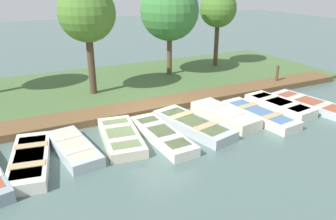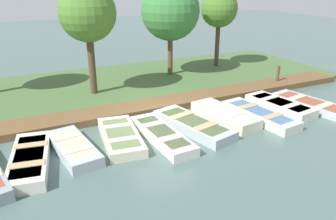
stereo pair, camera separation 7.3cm
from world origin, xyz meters
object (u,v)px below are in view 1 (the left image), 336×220
rowboat_3 (121,137)px  mooring_post_far (277,75)px  rowboat_1 (30,160)px  rowboat_4 (162,135)px  rowboat_2 (74,148)px  rowboat_5 (193,125)px  park_tree_right (218,9)px  rowboat_7 (259,115)px  rowboat_8 (279,105)px  rowboat_9 (309,104)px  park_tree_center (169,11)px  rowboat_6 (224,115)px  park_tree_left (87,14)px

rowboat_3 → mooring_post_far: 9.86m
rowboat_1 → rowboat_4: size_ratio=0.98×
rowboat_2 → rowboat_5: rowboat_5 is taller
rowboat_5 → mooring_post_far: 7.33m
rowboat_5 → park_tree_right: bearing=128.1°
rowboat_7 → mooring_post_far: mooring_post_far is taller
rowboat_8 → mooring_post_far: (-2.72, 2.42, 0.37)m
rowboat_9 → park_tree_right: park_tree_right is taller
park_tree_right → rowboat_9: bearing=-1.2°
rowboat_3 → park_tree_center: bearing=149.2°
rowboat_8 → rowboat_7: bearing=-83.3°
rowboat_6 → rowboat_5: bearing=-89.7°
rowboat_6 → rowboat_2: bearing=-96.8°
rowboat_6 → rowboat_7: 1.43m
rowboat_2 → rowboat_6: 6.02m
rowboat_5 → park_tree_left: (-5.37, -2.38, 3.68)m
rowboat_1 → rowboat_3: (-0.31, 3.00, -0.01)m
mooring_post_far → park_tree_center: (-4.05, -4.34, 3.13)m
rowboat_4 → rowboat_9: bearing=86.7°
mooring_post_far → rowboat_7: bearing=-51.3°
park_tree_left → park_tree_right: (-1.94, 8.36, -0.23)m
rowboat_2 → rowboat_5: (0.13, 4.41, 0.00)m
rowboat_6 → park_tree_center: bearing=165.1°
rowboat_4 → rowboat_5: rowboat_5 is taller
rowboat_1 → park_tree_left: (-5.39, 3.38, 3.68)m
rowboat_3 → rowboat_4: bearing=76.6°
rowboat_2 → rowboat_4: (0.37, 3.01, -0.01)m
park_tree_center → rowboat_7: bearing=3.8°
rowboat_3 → rowboat_4: 1.45m
park_tree_center → mooring_post_far: bearing=47.0°
mooring_post_far → park_tree_right: park_tree_right is taller
rowboat_4 → park_tree_right: (-7.55, 7.39, 3.46)m
rowboat_8 → park_tree_left: bearing=-136.1°
rowboat_4 → rowboat_7: bearing=85.9°
rowboat_8 → park_tree_right: bearing=159.8°
mooring_post_far → park_tree_right: size_ratio=0.24×
rowboat_7 → rowboat_9: rowboat_7 is taller
mooring_post_far → park_tree_left: bearing=-106.0°
rowboat_3 → park_tree_left: size_ratio=0.60×
mooring_post_far → rowboat_9: bearing=-17.4°
park_tree_left → rowboat_8: bearing=51.6°
rowboat_1 → park_tree_center: 11.23m
rowboat_4 → park_tree_center: park_tree_center is taller
rowboat_4 → mooring_post_far: (-2.99, 8.19, 0.40)m
rowboat_4 → rowboat_1: bearing=-95.6°
rowboat_8 → park_tree_right: 8.21m
rowboat_7 → rowboat_8: 1.50m
mooring_post_far → rowboat_3: bearing=-75.5°
park_tree_right → park_tree_center: bearing=-81.8°
rowboat_7 → rowboat_8: bearing=98.0°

